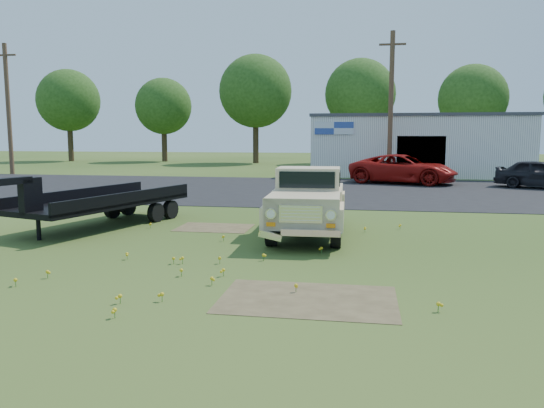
{
  "coord_description": "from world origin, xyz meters",
  "views": [
    {
      "loc": [
        2.37,
        -11.71,
        2.79
      ],
      "look_at": [
        0.19,
        1.0,
        1.1
      ],
      "focal_mm": 35.0,
      "sensor_mm": 36.0,
      "label": 1
    }
  ],
  "objects_px": {
    "red_pickup": "(403,169)",
    "dark_sedan": "(541,174)",
    "vintage_pickup_truck": "(308,201)",
    "flatbed_trailer": "(103,198)"
  },
  "relations": [
    {
      "from": "flatbed_trailer",
      "to": "red_pickup",
      "type": "xyz_separation_m",
      "value": [
        10.06,
        16.1,
        -0.04
      ]
    },
    {
      "from": "vintage_pickup_truck",
      "to": "flatbed_trailer",
      "type": "distance_m",
      "value": 6.32
    },
    {
      "from": "vintage_pickup_truck",
      "to": "red_pickup",
      "type": "distance_m",
      "value": 16.88
    },
    {
      "from": "dark_sedan",
      "to": "red_pickup",
      "type": "bearing_deg",
      "value": 100.96
    },
    {
      "from": "red_pickup",
      "to": "dark_sedan",
      "type": "distance_m",
      "value": 7.03
    },
    {
      "from": "red_pickup",
      "to": "dark_sedan",
      "type": "relative_size",
      "value": 1.36
    },
    {
      "from": "red_pickup",
      "to": "dark_sedan",
      "type": "height_order",
      "value": "red_pickup"
    },
    {
      "from": "flatbed_trailer",
      "to": "dark_sedan",
      "type": "distance_m",
      "value": 22.24
    },
    {
      "from": "vintage_pickup_truck",
      "to": "red_pickup",
      "type": "height_order",
      "value": "vintage_pickup_truck"
    },
    {
      "from": "vintage_pickup_truck",
      "to": "dark_sedan",
      "type": "xyz_separation_m",
      "value": [
        10.59,
        14.81,
        -0.21
      ]
    }
  ]
}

